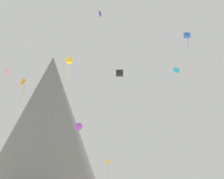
{
  "coord_description": "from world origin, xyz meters",
  "views": [
    {
      "loc": [
        -7.52,
        -23.86,
        3.36
      ],
      "look_at": [
        3.36,
        34.86,
        25.3
      ],
      "focal_mm": 43.39,
      "sensor_mm": 36.0,
      "label": 1
    }
  ],
  "objects": [
    {
      "name": "kite_teal_high",
      "position": [
        -18.78,
        49.94,
        30.25
      ],
      "size": [
        0.37,
        0.9,
        1.31
      ],
      "rotation": [
        0.0,
        0.0,
        3.95
      ],
      "color": "teal"
    },
    {
      "name": "kite_orange_mid",
      "position": [
        -15.17,
        24.55,
        20.87
      ],
      "size": [
        0.94,
        0.55,
        5.54
      ],
      "rotation": [
        0.0,
        0.0,
        2.06
      ],
      "color": "orange"
    },
    {
      "name": "kite_pink_high",
      "position": [
        -23.75,
        48.74,
        33.7
      ],
      "size": [
        0.87,
        0.31,
        1.3
      ],
      "rotation": [
        0.0,
        0.0,
        5.48
      ],
      "color": "pink"
    },
    {
      "name": "kite_cyan_high",
      "position": [
        26.06,
        47.79,
        37.87
      ],
      "size": [
        2.24,
        0.76,
        2.2
      ],
      "rotation": [
        0.0,
        0.0,
        3.11
      ],
      "color": "#33BCDB"
    },
    {
      "name": "kite_gold_low",
      "position": [
        3.55,
        40.87,
        8.65
      ],
      "size": [
        0.83,
        0.52,
        4.34
      ],
      "rotation": [
        0.0,
        0.0,
        1.79
      ],
      "color": "gold"
    },
    {
      "name": "kite_indigo_high",
      "position": [
        -1.56,
        21.37,
        36.3
      ],
      "size": [
        0.7,
        0.66,
        1.4
      ],
      "rotation": [
        0.0,
        0.0,
        3.04
      ],
      "color": "#5138B2"
    },
    {
      "name": "kite_violet_mid",
      "position": [
        -3.26,
        49.92,
        19.36
      ],
      "size": [
        2.03,
        1.5,
        6.69
      ],
      "rotation": [
        0.0,
        0.0,
        5.69
      ],
      "color": "purple"
    },
    {
      "name": "kite_yellow_high",
      "position": [
        -7.0,
        33.41,
        31.15
      ],
      "size": [
        1.51,
        1.47,
        5.12
      ],
      "rotation": [
        0.0,
        0.0,
        4.4
      ],
      "color": "yellow"
    },
    {
      "name": "kite_blue_high",
      "position": [
        21.38,
        29.96,
        39.03
      ],
      "size": [
        1.3,
        1.41,
        4.75
      ],
      "rotation": [
        0.0,
        0.0,
        0.04
      ],
      "color": "blue"
    },
    {
      "name": "kite_black_mid",
      "position": [
        2.18,
        20.89,
        23.39
      ],
      "size": [
        1.51,
        1.59,
        1.45
      ],
      "rotation": [
        0.0,
        0.0,
        2.96
      ],
      "color": "black"
    },
    {
      "name": "rock_massif",
      "position": [
        -13.26,
        99.6,
        27.51
      ],
      "size": [
        52.33,
        52.33,
        63.95
      ],
      "color": "slate",
      "rests_on": "ground_plane"
    }
  ]
}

